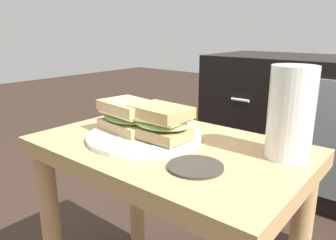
% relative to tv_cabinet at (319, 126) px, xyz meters
% --- Properties ---
extents(side_table, '(0.56, 0.36, 0.46)m').
position_rel_tv_cabinet_xyz_m(side_table, '(-0.07, -0.95, 0.08)').
color(side_table, tan).
rests_on(side_table, ground).
extents(tv_cabinet, '(0.96, 0.46, 0.58)m').
position_rel_tv_cabinet_xyz_m(tv_cabinet, '(0.00, 0.00, 0.00)').
color(tv_cabinet, black).
rests_on(tv_cabinet, ground).
extents(plate, '(0.25, 0.25, 0.01)m').
position_rel_tv_cabinet_xyz_m(plate, '(-0.12, -0.96, 0.17)').
color(plate, silver).
rests_on(plate, side_table).
extents(sandwich_front, '(0.15, 0.11, 0.07)m').
position_rel_tv_cabinet_xyz_m(sandwich_front, '(-0.17, -0.96, 0.21)').
color(sandwich_front, tan).
rests_on(sandwich_front, plate).
extents(sandwich_back, '(0.13, 0.09, 0.07)m').
position_rel_tv_cabinet_xyz_m(sandwich_back, '(-0.08, -0.96, 0.21)').
color(sandwich_back, tan).
rests_on(sandwich_back, plate).
extents(beer_glass, '(0.08, 0.08, 0.17)m').
position_rel_tv_cabinet_xyz_m(beer_glass, '(0.15, -0.87, 0.25)').
color(beer_glass, silver).
rests_on(beer_glass, side_table).
extents(coaster, '(0.10, 0.10, 0.01)m').
position_rel_tv_cabinet_xyz_m(coaster, '(0.05, -1.02, 0.17)').
color(coaster, '#332D28').
rests_on(coaster, side_table).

